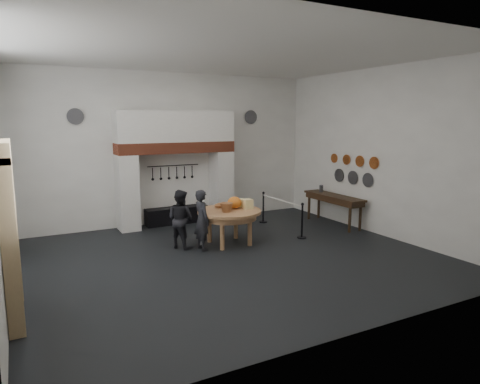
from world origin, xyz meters
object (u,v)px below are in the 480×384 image
visitor_far (180,219)px  work_table (229,211)px  visitor_near (202,220)px  barrier_post_near (302,222)px  barrier_post_far (263,208)px  iron_range (177,215)px  side_table (334,196)px

visitor_far → work_table: bearing=-133.5°
visitor_near → visitor_far: bearing=39.9°
barrier_post_near → barrier_post_far: (0.00, 2.00, 0.00)m
visitor_near → barrier_post_far: size_ratio=1.63×
visitor_far → barrier_post_near: size_ratio=1.60×
iron_range → side_table: 4.76m
barrier_post_near → visitor_far: bearing=167.5°
barrier_post_far → barrier_post_near: bearing=-90.0°
iron_range → side_table: side_table is taller
work_table → side_table: bearing=5.7°
iron_range → visitor_near: visitor_near is taller
visitor_near → barrier_post_far: bearing=-63.3°
visitor_near → barrier_post_near: size_ratio=1.63×
iron_range → work_table: work_table is taller
visitor_far → barrier_post_far: (3.14, 1.31, -0.27)m
barrier_post_far → visitor_near: bearing=-148.1°
work_table → visitor_near: visitor_near is taller
visitor_near → side_table: visitor_near is taller
work_table → side_table: side_table is taller
work_table → visitor_far: visitor_far is taller
visitor_far → visitor_near: bearing=-165.4°
side_table → barrier_post_near: bearing=-155.4°
iron_range → barrier_post_near: 3.93m
side_table → barrier_post_near: same height
iron_range → barrier_post_far: barrier_post_far is taller
work_table → visitor_near: 0.81m
iron_range → visitor_far: bearing=-107.3°
work_table → visitor_near: size_ratio=1.09×
visitor_near → barrier_post_far: (2.74, 1.71, -0.28)m
side_table → visitor_near: bearing=-173.7°
iron_range → visitor_near: (-0.35, -2.82, 0.48)m
work_table → visitor_far: (-1.19, 0.28, -0.12)m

